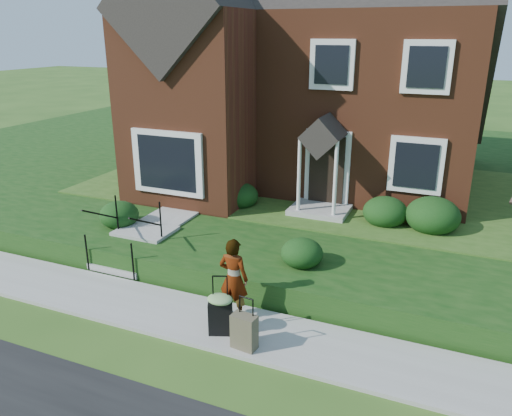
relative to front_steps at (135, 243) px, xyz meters
The scene contains 10 objects.
ground 3.14m from the front_steps, 36.42° to the right, with size 120.00×120.00×0.00m, color #2D5119.
sidewalk 3.14m from the front_steps, 36.42° to the right, with size 60.00×1.60×0.08m, color #9E9B93.
terrace 11.15m from the front_steps, 54.33° to the left, with size 44.00×20.00×0.60m, color #12390F.
walkway 3.16m from the front_steps, 90.00° to the left, with size 1.20×6.00×0.06m, color #9E9B93.
main_house 9.41m from the front_steps, 73.56° to the left, with size 10.40×10.20×9.40m.
front_steps is the anchor object (origin of this frame).
foundation_shrubs 4.02m from the front_steps, 46.63° to the left, with size 9.86×4.45×0.96m.
woman 3.74m from the front_steps, 23.52° to the right, with size 0.60×0.40×1.65m, color #999999.
suitcase_black 4.05m from the front_steps, 31.86° to the right, with size 0.59×0.54×1.17m.
suitcase_olive 4.68m from the front_steps, 30.54° to the right, with size 0.48×0.31×0.98m.
Camera 1 is at (4.68, -7.45, 5.42)m, focal length 35.00 mm.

